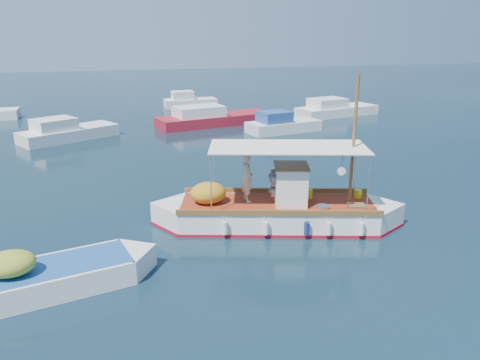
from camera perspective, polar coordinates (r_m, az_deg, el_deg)
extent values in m
plane|color=black|center=(18.85, 2.33, -4.93)|extent=(160.00, 160.00, 0.00)
cube|color=white|center=(18.36, 4.53, -4.44)|extent=(7.81, 4.42, 1.09)
cube|color=white|center=(18.49, -7.04, -4.36)|extent=(2.38, 2.38, 1.09)
cube|color=white|center=(18.97, 15.81, -4.35)|extent=(2.38, 2.38, 1.09)
cube|color=maroon|center=(18.49, 4.51, -5.38)|extent=(7.92, 4.52, 0.18)
cube|color=maroon|center=(18.17, 4.57, -2.91)|extent=(7.75, 4.23, 0.06)
cube|color=brown|center=(19.30, 4.35, -1.28)|extent=(7.25, 2.17, 0.20)
cube|color=brown|center=(16.97, 4.84, -4.01)|extent=(7.25, 2.17, 0.20)
cube|color=white|center=(17.96, 6.20, -0.64)|extent=(1.49, 1.56, 1.48)
cube|color=brown|center=(17.74, 6.29, 1.73)|extent=(1.62, 1.68, 0.06)
cylinder|color=slate|center=(17.52, 4.24, -0.03)|extent=(0.35, 0.54, 0.49)
cylinder|color=slate|center=(18.12, 4.12, 0.58)|extent=(0.35, 0.54, 0.49)
cylinder|color=slate|center=(17.99, 4.14, -1.38)|extent=(0.35, 0.54, 0.49)
cylinder|color=brown|center=(17.86, 13.69, 4.62)|extent=(0.15, 0.15, 4.94)
cylinder|color=brown|center=(17.79, 11.11, 3.43)|extent=(1.73, 0.57, 0.08)
cylinder|color=silver|center=(18.85, -3.07, 1.51)|extent=(0.05, 0.05, 2.22)
cylinder|color=silver|center=(16.78, -3.55, -0.56)|extent=(0.05, 0.05, 2.22)
cylinder|color=silver|center=(19.31, 13.86, 1.40)|extent=(0.05, 0.05, 2.22)
cylinder|color=silver|center=(17.29, 15.41, -0.62)|extent=(0.05, 0.05, 2.22)
cube|color=silver|center=(17.54, 5.88, 4.03)|extent=(6.26, 3.89, 0.04)
ellipsoid|color=#BB861B|center=(18.04, -3.88, -1.58)|extent=(1.65, 1.51, 0.83)
cube|color=yellow|center=(18.74, 8.41, -1.70)|extent=(0.29, 0.24, 0.40)
cylinder|color=yellow|center=(19.24, 14.20, -1.63)|extent=(0.37, 0.37, 0.34)
cube|color=brown|center=(18.22, 14.02, -3.08)|extent=(0.74, 0.60, 0.12)
cylinder|color=#B2B2B2|center=(17.83, 10.09, -3.28)|extent=(0.61, 0.61, 0.12)
cylinder|color=white|center=(16.97, 12.27, 1.04)|extent=(0.29, 0.11, 0.30)
cylinder|color=white|center=(17.03, -1.86, -5.86)|extent=(0.24, 0.24, 0.47)
cylinder|color=navy|center=(17.15, 8.14, -5.86)|extent=(0.24, 0.24, 0.47)
cylinder|color=white|center=(17.51, 14.60, -5.77)|extent=(0.24, 0.24, 0.47)
imported|color=#BFB69E|center=(18.01, 0.86, 0.27)|extent=(0.50, 0.72, 1.91)
cube|color=white|center=(15.03, -22.56, -11.46)|extent=(5.15, 2.97, 0.95)
cube|color=white|center=(15.35, -13.48, -9.88)|extent=(1.84, 1.84, 0.95)
cube|color=#204F94|center=(14.83, -22.77, -9.92)|extent=(5.10, 2.76, 0.05)
ellipsoid|color=#A4A930|center=(14.65, -26.24, -9.14)|extent=(1.62, 1.43, 0.69)
cube|color=silver|center=(35.04, -20.10, 5.16)|extent=(6.90, 5.41, 1.00)
cube|color=silver|center=(34.47, -21.74, 6.32)|extent=(3.31, 3.09, 0.80)
cube|color=maroon|center=(38.41, -3.04, 7.22)|extent=(9.86, 4.92, 1.00)
cube|color=silver|center=(37.67, -5.03, 8.36)|extent=(4.24, 3.19, 0.80)
cube|color=silver|center=(35.68, 5.32, 6.37)|extent=(5.90, 3.32, 1.00)
cube|color=#284A86|center=(35.08, 4.21, 7.70)|extent=(2.57, 2.30, 0.80)
cube|color=silver|center=(43.57, 11.71, 8.13)|extent=(8.02, 4.29, 1.00)
cube|color=silver|center=(42.72, 10.59, 9.23)|extent=(3.48, 2.85, 0.80)
cube|color=silver|center=(47.82, -6.05, 9.21)|extent=(5.24, 2.26, 1.00)
cube|color=silver|center=(47.54, -7.01, 10.23)|extent=(2.14, 1.80, 0.80)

